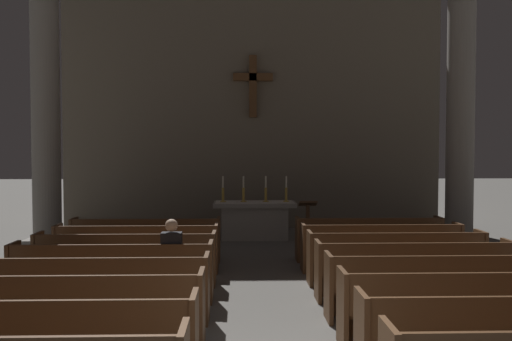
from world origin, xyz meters
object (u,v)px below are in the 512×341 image
Objects in this scene: column_right_second at (460,116)px; lectern at (308,225)px; pew_left_row_5 at (112,272)px; pew_left_row_7 at (137,248)px; candlestick_inner_right at (266,193)px; pew_left_row_4 at (95,289)px; pew_right_row_4 at (438,286)px; pew_right_row_3 at (469,308)px; pew_right_row_5 at (414,270)px; pew_left_row_8 at (146,240)px; altar at (255,219)px; pew_right_row_6 at (396,257)px; lone_worshipper at (172,258)px; pew_left_row_6 at (126,259)px; pew_right_row_7 at (381,247)px; column_left_second at (46,116)px; pew_right_row_8 at (369,239)px; pew_left_row_3 at (72,311)px; pew_right_row_2 at (511,337)px; candlestick_outer_left at (223,194)px; candlestick_inner_left at (243,194)px; candlestick_outer_right at (286,193)px.

column_right_second is 4.78m from lectern.
lectern is (3.68, 4.68, 0.07)m from pew_left_row_5.
pew_left_row_7 is 4.77m from candlestick_inner_right.
pew_left_row_4 is 4.80m from pew_right_row_4.
pew_right_row_3 is 1.00× the size of pew_right_row_5.
pew_left_row_8 and pew_right_row_5 have the same top height.
pew_left_row_4 is at bearing -141.63° from column_right_second.
pew_left_row_5 is 5.20m from pew_right_row_3.
altar reaches higher than pew_left_row_7.
lone_worshipper is (-3.86, -0.97, 0.22)m from pew_right_row_6.
pew_left_row_6 is 4.80m from pew_right_row_6.
pew_right_row_3 is 2.39× the size of lone_worshipper.
column_left_second reaches higher than pew_right_row_7.
column_left_second is at bearing 119.27° from pew_left_row_5.
pew_right_row_3 is 8.20m from candlestick_inner_right.
pew_left_row_8 is 0.47× the size of column_left_second.
pew_right_row_7 is 1.01m from pew_right_row_8.
pew_right_row_7 is 4.46m from candlestick_inner_right.
lone_worshipper reaches higher than pew_right_row_8.
pew_left_row_3 is 1.00× the size of pew_right_row_3.
pew_left_row_4 is 4.56× the size of candlestick_inner_right.
pew_left_row_5 is 1.00× the size of pew_right_row_2.
candlestick_outer_left reaches higher than lone_worshipper.
column_right_second is 9.67× the size of candlestick_inner_right.
pew_left_row_3 is 2.39× the size of lone_worshipper.
pew_right_row_3 is at bearing -22.79° from pew_left_row_5.
pew_left_row_8 is 4.43m from column_left_second.
pew_left_row_4 is at bearing -109.20° from altar.
column_right_second reaches higher than lectern.
pew_left_row_5 and pew_right_row_4 have the same top height.
lone_worshipper is (-3.86, 3.06, 0.22)m from pew_right_row_2.
altar is (-2.40, 8.90, 0.06)m from pew_right_row_2.
pew_right_row_4 is 2.02m from pew_right_row_6.
pew_right_row_6 is 1.01m from pew_right_row_7.
pew_left_row_4 is at bearing -131.82° from lone_worshipper.
candlestick_inner_left is at bearing 142.84° from lectern.
pew_left_row_5 is at bearing -60.73° from column_left_second.
candlestick_outer_left is 1.00× the size of candlestick_inner_left.
pew_left_row_4 is 2.02m from pew_left_row_6.
pew_left_row_5 is at bearing -109.64° from candlestick_inner_left.
pew_right_row_7 is 2.89m from lectern.
pew_right_row_3 is at bearing -11.87° from pew_left_row_4.
lone_worshipper reaches higher than pew_left_row_8.
candlestick_outer_right is at bearing 168.80° from column_right_second.
pew_left_row_4 and pew_left_row_5 have the same top height.
pew_left_row_6 is 9.04m from column_right_second.
pew_right_row_2 is at bearing -90.00° from pew_right_row_4.
pew_left_row_5 is 4.80m from pew_right_row_5.
lone_worshipper is at bearing -111.60° from candlestick_outer_right.
pew_left_row_8 is 1.00× the size of pew_right_row_8.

